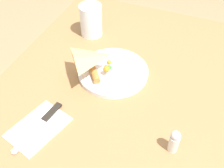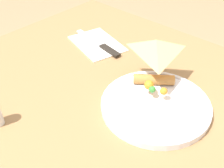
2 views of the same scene
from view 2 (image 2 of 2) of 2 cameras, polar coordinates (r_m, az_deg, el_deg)
The scene contains 4 objects.
dining_table at distance 0.71m, azimuth 1.99°, elevation -12.48°, with size 1.04×0.84×0.76m.
plate_pizza at distance 0.64m, azimuth 8.85°, elevation -3.67°, with size 0.24×0.24×0.05m.
napkin_folded at distance 0.87m, azimuth -3.06°, elevation 8.17°, with size 0.20×0.16×0.00m.
butter_knife at distance 0.86m, azimuth -2.64°, elevation 8.18°, with size 0.21×0.05×0.01m.
Camera 2 is at (-0.28, 0.35, 1.19)m, focal length 45.00 mm.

